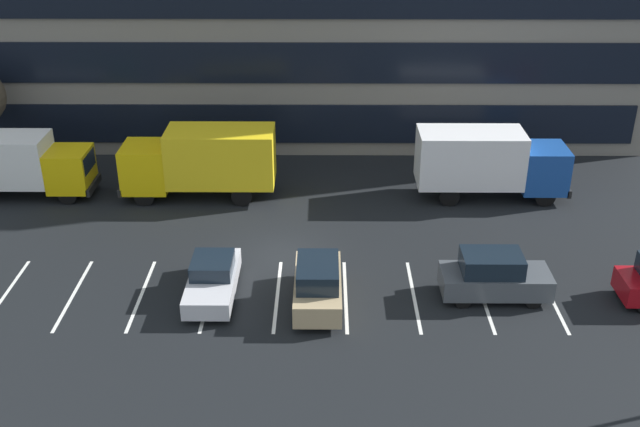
{
  "coord_description": "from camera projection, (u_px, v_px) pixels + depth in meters",
  "views": [
    {
      "loc": [
        1.92,
        -29.24,
        16.68
      ],
      "look_at": [
        1.72,
        1.44,
        1.4
      ],
      "focal_mm": 41.96,
      "sensor_mm": 36.0,
      "label": 1
    }
  ],
  "objects": [
    {
      "name": "sedan_silver",
      "position": [
        213.0,
        279.0,
        30.38
      ],
      "size": [
        1.87,
        4.46,
        1.6
      ],
      "color": "silver",
      "rests_on": "ground_plane"
    },
    {
      "name": "suv_tan",
      "position": [
        318.0,
        284.0,
        29.66
      ],
      "size": [
        1.86,
        4.39,
        1.98
      ],
      "color": "tan",
      "rests_on": "ground_plane"
    },
    {
      "name": "box_truck_yellow_all",
      "position": [
        202.0,
        160.0,
        38.33
      ],
      "size": [
        7.93,
        2.63,
        3.68
      ],
      "color": "yellow",
      "rests_on": "ground_plane"
    },
    {
      "name": "suv_charcoal",
      "position": [
        494.0,
        276.0,
        30.17
      ],
      "size": [
        4.39,
        1.86,
        1.99
      ],
      "color": "#474C51",
      "rests_on": "ground_plane"
    },
    {
      "name": "ground_plane",
      "position": [
        282.0,
        255.0,
        33.62
      ],
      "size": [
        120.0,
        120.0,
        0.0
      ],
      "primitive_type": "plane",
      "color": "black"
    },
    {
      "name": "box_truck_yellow",
      "position": [
        19.0,
        163.0,
        38.5
      ],
      "size": [
        7.16,
        2.37,
        3.32
      ],
      "color": "yellow",
      "rests_on": "ground_plane"
    },
    {
      "name": "box_truck_blue",
      "position": [
        489.0,
        161.0,
        38.31
      ],
      "size": [
        7.76,
        2.57,
        3.6
      ],
      "color": "#194799",
      "rests_on": "ground_plane"
    },
    {
      "name": "lot_markings",
      "position": [
        277.0,
        295.0,
        30.66
      ],
      "size": [
        22.54,
        5.4,
        0.01
      ],
      "color": "silver",
      "rests_on": "ground_plane"
    }
  ]
}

